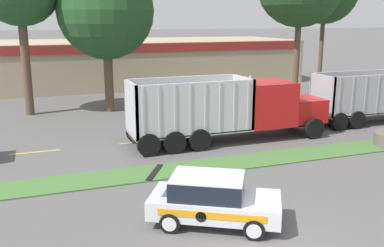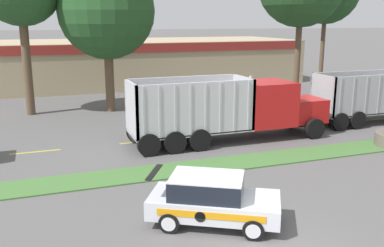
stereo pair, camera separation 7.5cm
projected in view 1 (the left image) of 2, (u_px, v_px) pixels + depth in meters
grass_verge at (184, 169)px, 18.73m from camera, size 120.00×1.89×0.06m
centre_line_3 at (35, 152)px, 21.21m from camera, size 2.40×0.14×0.01m
centre_line_4 at (141, 142)px, 23.00m from camera, size 2.40×0.14×0.01m
centre_line_5 at (232, 133)px, 24.80m from camera, size 2.40×0.14×0.01m
centre_line_6 at (311, 125)px, 26.60m from camera, size 2.40×0.14×0.01m
centre_line_7 at (380, 119)px, 28.39m from camera, size 2.40×0.14×0.01m
dump_truck_mid at (246, 110)px, 23.25m from camera, size 11.11×2.82×3.60m
rally_car at (212, 199)px, 13.63m from camera, size 4.50×3.67×1.62m
store_building_backdrop at (81, 63)px, 42.80m from camera, size 43.90×12.10×4.37m
tree_behind_right at (105, 1)px, 29.05m from camera, size 6.62×6.62×11.97m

